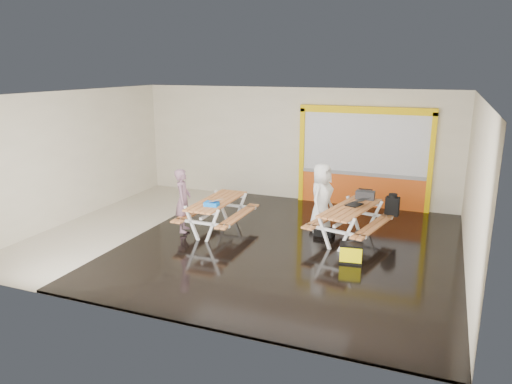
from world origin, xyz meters
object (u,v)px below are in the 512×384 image
at_px(laptop_right, 357,203).
at_px(blue_pouch, 212,204).
at_px(dark_case, 324,232).
at_px(toolbox, 365,195).
at_px(backpack, 392,205).
at_px(picnic_table_left, 217,208).
at_px(laptop_left, 213,203).
at_px(fluke_bag, 351,253).
at_px(person_right, 321,198).
at_px(picnic_table_right, 350,215).
at_px(person_left, 183,200).

bearing_deg(laptop_right, blue_pouch, -158.90).
bearing_deg(blue_pouch, dark_case, 24.54).
xyz_separation_m(toolbox, dark_case, (-0.83, -0.76, -0.84)).
height_order(backpack, dark_case, backpack).
distance_m(picnic_table_left, laptop_left, 0.49).
distance_m(backpack, fluke_bag, 2.36).
relative_size(person_right, toolbox, 3.83).
relative_size(toolbox, fluke_bag, 0.89).
bearing_deg(laptop_right, fluke_bag, -82.93).
height_order(laptop_right, blue_pouch, laptop_right).
bearing_deg(picnic_table_right, laptop_left, -162.89).
bearing_deg(backpack, dark_case, -152.83).
bearing_deg(toolbox, person_right, -153.69).
height_order(picnic_table_right, person_right, person_right).
height_order(picnic_table_right, person_left, person_left).
height_order(picnic_table_left, toolbox, toolbox).
distance_m(picnic_table_left, picnic_table_right, 3.32).
height_order(picnic_table_right, fluke_bag, picnic_table_right).
distance_m(picnic_table_left, person_left, 0.87).
height_order(person_left, person_right, person_right).
bearing_deg(blue_pouch, toolbox, 29.67).
relative_size(person_right, backpack, 3.24).
distance_m(laptop_left, blue_pouch, 0.09).
bearing_deg(person_left, picnic_table_right, -94.19).
bearing_deg(blue_pouch, person_right, 31.03).
height_order(blue_pouch, backpack, backpack).
xyz_separation_m(picnic_table_left, toolbox, (3.47, 1.41, 0.32)).
relative_size(laptop_right, fluke_bag, 1.11).
bearing_deg(dark_case, person_left, -161.75).
xyz_separation_m(picnic_table_left, picnic_table_right, (3.27, 0.56, 0.01)).
height_order(laptop_right, dark_case, laptop_right).
bearing_deg(picnic_table_left, picnic_table_right, 9.75).
height_order(picnic_table_right, laptop_left, laptop_left).
bearing_deg(person_right, person_left, 122.41).
xyz_separation_m(person_left, blue_pouch, (0.81, -0.05, 0.01)).
height_order(person_right, backpack, person_right).
relative_size(picnic_table_right, dark_case, 5.41).
bearing_deg(dark_case, laptop_left, -157.30).
height_order(laptop_left, blue_pouch, laptop_left).
bearing_deg(dark_case, fluke_bag, -57.35).
distance_m(laptop_left, laptop_right, 3.48).
xyz_separation_m(blue_pouch, dark_case, (2.52, 1.15, -0.77)).
bearing_deg(dark_case, picnic_table_right, -7.51).
bearing_deg(person_right, backpack, -64.00).
distance_m(picnic_table_left, laptop_right, 3.46).
distance_m(person_right, dark_case, 0.84).
bearing_deg(laptop_right, picnic_table_right, -118.01).
bearing_deg(picnic_table_right, dark_case, 172.49).
bearing_deg(blue_pouch, picnic_table_left, 101.97).
bearing_deg(person_left, person_right, -85.22).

